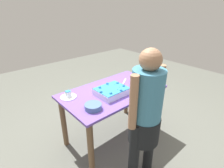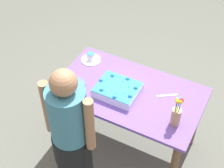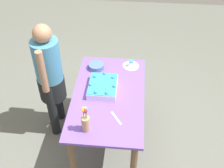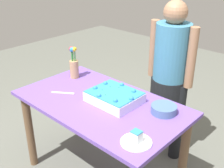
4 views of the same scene
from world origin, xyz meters
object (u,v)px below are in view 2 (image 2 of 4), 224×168
(cake_knife, at_px, (167,95))
(fruit_bowl, at_px, (75,86))
(serving_plate_with_slice, at_px, (91,58))
(person_standing, at_px, (70,132))
(sheet_cake, at_px, (118,90))
(flower_vase, at_px, (177,113))

(cake_knife, relative_size, fruit_bowl, 1.04)
(serving_plate_with_slice, height_order, fruit_bowl, serving_plate_with_slice)
(cake_knife, height_order, person_standing, person_standing)
(serving_plate_with_slice, bearing_deg, sheet_cake, 146.98)
(fruit_bowl, bearing_deg, cake_knife, -158.88)
(cake_knife, xyz_separation_m, person_standing, (0.52, 0.80, 0.08))
(sheet_cake, distance_m, fruit_bowl, 0.39)
(serving_plate_with_slice, xyz_separation_m, flower_vase, (-1.03, 0.38, 0.10))
(sheet_cake, bearing_deg, fruit_bowl, 18.09)
(flower_vase, relative_size, person_standing, 0.20)
(cake_knife, bearing_deg, sheet_cake, -10.38)
(serving_plate_with_slice, relative_size, fruit_bowl, 1.05)
(sheet_cake, xyz_separation_m, cake_knife, (-0.41, -0.18, -0.04))
(serving_plate_with_slice, distance_m, person_standing, 0.97)
(sheet_cake, distance_m, serving_plate_with_slice, 0.53)
(sheet_cake, relative_size, fruit_bowl, 2.04)
(sheet_cake, bearing_deg, cake_knife, -156.23)
(cake_knife, height_order, fruit_bowl, fruit_bowl)
(cake_knife, distance_m, person_standing, 0.96)
(flower_vase, bearing_deg, cake_knife, -58.03)
(cake_knife, height_order, flower_vase, flower_vase)
(sheet_cake, relative_size, cake_knife, 1.96)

